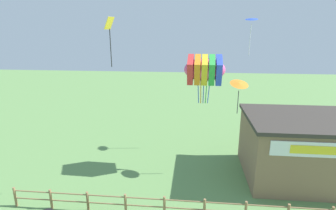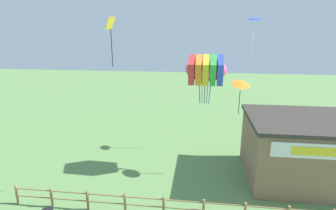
% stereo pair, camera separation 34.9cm
% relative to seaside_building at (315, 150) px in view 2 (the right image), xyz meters
% --- Properties ---
extents(wooden_fence, '(17.32, 0.14, 1.20)m').
position_rel_seaside_building_xyz_m(wooden_fence, '(-9.47, -4.96, -1.49)').
color(wooden_fence, olive).
rests_on(wooden_fence, ground_plane).
extents(seaside_building, '(8.95, 6.09, 4.31)m').
position_rel_seaside_building_xyz_m(seaside_building, '(0.00, 0.00, 0.00)').
color(seaside_building, '#84664C').
rests_on(seaside_building, ground_plane).
extents(kite_rainbow_parafoil, '(2.81, 2.07, 3.27)m').
position_rel_seaside_building_xyz_m(kite_rainbow_parafoil, '(-7.37, 0.53, 5.09)').
color(kite_rainbow_parafoil, '#E54C8C').
extents(kite_orange_delta, '(1.47, 1.44, 2.27)m').
position_rel_seaside_building_xyz_m(kite_orange_delta, '(-5.14, -0.01, 4.26)').
color(kite_orange_delta, orange).
extents(kite_yellow_diamond, '(0.56, 0.66, 2.89)m').
position_rel_seaside_building_xyz_m(kite_yellow_diamond, '(-13.06, -1.48, 7.45)').
color(kite_yellow_diamond, yellow).
extents(kite_blue_delta, '(1.17, 1.16, 2.94)m').
position_rel_seaside_building_xyz_m(kite_blue_delta, '(-3.80, 4.45, 8.33)').
color(kite_blue_delta, blue).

